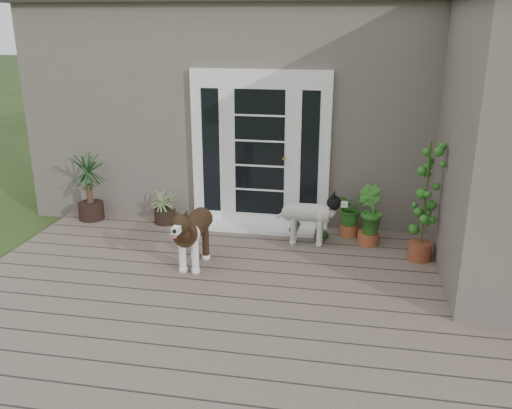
# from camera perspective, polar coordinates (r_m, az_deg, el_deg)

# --- Properties ---
(deck) EXTENTS (6.20, 4.60, 0.12)m
(deck) POSITION_cam_1_polar(r_m,az_deg,el_deg) (5.84, -1.47, -10.22)
(deck) COLOR #6B5B4C
(deck) RESTS_ON ground
(house_main) EXTENTS (7.40, 4.00, 3.10)m
(house_main) POSITION_cam_1_polar(r_m,az_deg,el_deg) (9.41, 3.88, 10.47)
(house_main) COLOR #665E54
(house_main) RESTS_ON ground
(door_unit) EXTENTS (1.90, 0.14, 2.15)m
(door_unit) POSITION_cam_1_polar(r_m,az_deg,el_deg) (7.50, 0.43, 5.67)
(door_unit) COLOR white
(door_unit) RESTS_ON deck
(door_step) EXTENTS (1.60, 0.40, 0.05)m
(door_step) POSITION_cam_1_polar(r_m,az_deg,el_deg) (7.62, 0.15, -2.38)
(door_step) COLOR white
(door_step) RESTS_ON deck
(brindle_dog) EXTENTS (0.41, 0.88, 0.72)m
(brindle_dog) POSITION_cam_1_polar(r_m,az_deg,el_deg) (6.42, -6.47, -3.42)
(brindle_dog) COLOR #392314
(brindle_dog) RESTS_ON deck
(white_dog) EXTENTS (0.75, 0.32, 0.62)m
(white_dog) POSITION_cam_1_polar(r_m,az_deg,el_deg) (7.07, 5.36, -1.70)
(white_dog) COLOR white
(white_dog) RESTS_ON deck
(spider_plant) EXTENTS (0.67, 0.67, 0.55)m
(spider_plant) POSITION_cam_1_polar(r_m,az_deg,el_deg) (7.88, -9.49, -0.02)
(spider_plant) COLOR #A2B871
(spider_plant) RESTS_ON deck
(yucca) EXTENTS (0.90, 0.90, 1.00)m
(yucca) POSITION_cam_1_polar(r_m,az_deg,el_deg) (8.22, -16.98, 1.83)
(yucca) COLOR black
(yucca) RESTS_ON deck
(herb_a) EXTENTS (0.59, 0.59, 0.54)m
(herb_a) POSITION_cam_1_polar(r_m,az_deg,el_deg) (7.43, 9.72, -1.20)
(herb_a) COLOR #205317
(herb_a) RESTS_ON deck
(herb_b) EXTENTS (0.53, 0.53, 0.56)m
(herb_b) POSITION_cam_1_polar(r_m,az_deg,el_deg) (7.18, 11.64, -1.96)
(herb_b) COLOR #18561C
(herb_b) RESTS_ON deck
(herb_c) EXTENTS (0.49, 0.49, 0.54)m
(herb_c) POSITION_cam_1_polar(r_m,az_deg,el_deg) (7.53, 19.33, -1.76)
(herb_c) COLOR #1B5F21
(herb_c) RESTS_ON deck
(sapling) EXTENTS (0.59, 0.59, 1.51)m
(sapling) POSITION_cam_1_polar(r_m,az_deg,el_deg) (6.72, 17.16, 0.43)
(sapling) COLOR #26601B
(sapling) RESTS_ON deck
(clog_left) EXTENTS (0.16, 0.33, 0.10)m
(clog_left) POSITION_cam_1_polar(r_m,az_deg,el_deg) (7.55, 4.01, -2.45)
(clog_left) COLOR black
(clog_left) RESTS_ON deck
(clog_right) EXTENTS (0.20, 0.29, 0.08)m
(clog_right) POSITION_cam_1_polar(r_m,az_deg,el_deg) (7.30, 6.87, -3.36)
(clog_right) COLOR #143315
(clog_right) RESTS_ON deck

